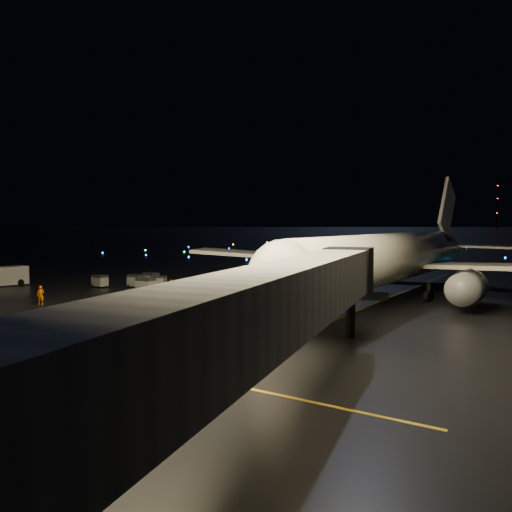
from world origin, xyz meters
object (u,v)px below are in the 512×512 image
(belt_loader, at_px, (249,305))
(crew_a, at_px, (41,295))
(crew_c, at_px, (171,288))
(baggage_cart_3, at_px, (100,281))
(pushback_tug, at_px, (193,337))
(service_truck, at_px, (4,276))
(baggage_cart_0, at_px, (146,285))
(baggage_cart_1, at_px, (159,282))
(baggage_cart_2, at_px, (151,279))
(baggage_cart_4, at_px, (136,281))
(airliner, at_px, (400,230))

(belt_loader, distance_m, crew_a, 23.92)
(crew_c, xyz_separation_m, baggage_cart_3, (-12.95, 0.72, -0.16))
(pushback_tug, distance_m, service_truck, 44.77)
(baggage_cart_0, distance_m, baggage_cart_1, 4.94)
(belt_loader, height_order, baggage_cart_0, belt_loader)
(crew_c, relative_size, baggage_cart_2, 0.96)
(baggage_cart_2, bearing_deg, pushback_tug, -35.38)
(service_truck, xyz_separation_m, baggage_cart_4, (15.82, 8.31, -0.47))
(belt_loader, xyz_separation_m, baggage_cart_3, (-29.56, 9.82, -0.91))
(belt_loader, bearing_deg, baggage_cart_1, 130.33)
(baggage_cart_1, bearing_deg, crew_a, -114.23)
(crew_a, xyz_separation_m, baggage_cart_4, (-1.82, 15.02, -0.15))
(baggage_cart_0, distance_m, baggage_cart_4, 5.47)
(crew_a, xyz_separation_m, baggage_cart_0, (2.81, 12.11, -0.11))
(pushback_tug, distance_m, baggage_cart_1, 33.49)
(crew_a, bearing_deg, belt_loader, -25.46)
(service_truck, distance_m, baggage_cart_4, 17.88)
(crew_a, bearing_deg, baggage_cart_1, 55.60)
(airliner, relative_size, service_truck, 7.50)
(pushback_tug, relative_size, baggage_cart_4, 2.04)
(belt_loader, bearing_deg, crew_c, 132.66)
(airliner, bearing_deg, crew_a, -137.76)
(baggage_cart_1, bearing_deg, pushback_tug, -64.75)
(baggage_cart_0, xyz_separation_m, baggage_cart_2, (-4.50, 5.46, -0.04))
(service_truck, xyz_separation_m, baggage_cart_3, (11.83, 5.82, -0.51))
(service_truck, distance_m, baggage_cart_3, 13.20)
(airliner, relative_size, baggage_cart_2, 26.93)
(service_truck, relative_size, crew_a, 3.60)
(belt_loader, relative_size, baggage_cart_0, 3.41)
(baggage_cart_3, bearing_deg, service_truck, -150.89)
(crew_c, xyz_separation_m, baggage_cart_0, (-4.34, 0.30, -0.08))
(baggage_cart_0, bearing_deg, baggage_cart_2, 126.79)
(service_truck, xyz_separation_m, baggage_cart_1, (18.35, 9.88, -0.55))
(baggage_cart_1, bearing_deg, belt_loader, -52.83)
(baggage_cart_3, bearing_deg, crew_a, -62.18)
(pushback_tug, height_order, baggage_cart_4, pushback_tug)
(belt_loader, xyz_separation_m, baggage_cart_0, (-20.94, 9.41, -0.82))
(service_truck, distance_m, crew_c, 25.31)
(airliner, distance_m, service_truck, 50.88)
(pushback_tug, xyz_separation_m, baggage_cart_2, (-26.90, 23.82, -0.11))
(belt_loader, distance_m, baggage_cart_4, 28.40)
(belt_loader, bearing_deg, baggage_cart_3, 143.02)
(crew_a, height_order, crew_c, crew_a)
(belt_loader, relative_size, service_truck, 0.99)
(service_truck, height_order, baggage_cart_1, service_truck)
(crew_c, relative_size, baggage_cart_1, 1.07)
(crew_c, distance_m, baggage_cart_0, 4.35)
(crew_a, height_order, baggage_cart_1, crew_a)
(pushback_tug, height_order, service_truck, service_truck)
(airliner, xyz_separation_m, baggage_cart_3, (-35.25, -12.44, -6.72))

